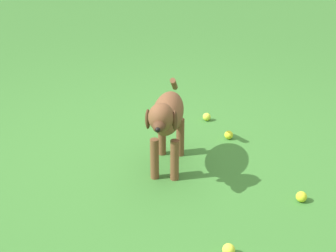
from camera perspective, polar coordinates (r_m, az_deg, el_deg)
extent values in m
plane|color=#38722D|center=(3.42, -2.21, -3.95)|extent=(14.00, 14.00, 0.00)
ellipsoid|color=brown|center=(3.16, 0.00, 1.57)|extent=(0.31, 0.55, 0.23)
cylinder|color=brown|center=(3.11, 0.78, -4.04)|extent=(0.06, 0.06, 0.28)
cylinder|color=brown|center=(3.13, -1.59, -3.89)|extent=(0.06, 0.06, 0.28)
cylinder|color=brown|center=(3.41, 1.46, -1.34)|extent=(0.06, 0.06, 0.28)
cylinder|color=brown|center=(3.43, -0.71, -1.21)|extent=(0.06, 0.06, 0.28)
ellipsoid|color=brown|center=(2.83, -0.82, 1.05)|extent=(0.19, 0.20, 0.17)
ellipsoid|color=#472B19|center=(2.77, -1.05, 0.03)|extent=(0.10, 0.13, 0.07)
sphere|color=black|center=(2.72, -1.22, -0.45)|extent=(0.03, 0.03, 0.03)
ellipsoid|color=#472B19|center=(2.84, 0.82, 0.64)|extent=(0.04, 0.06, 0.13)
ellipsoid|color=#472B19|center=(2.86, -2.40, 0.81)|extent=(0.04, 0.06, 0.13)
cylinder|color=brown|center=(3.43, 0.71, 4.98)|extent=(0.08, 0.17, 0.14)
sphere|color=#C8D328|center=(3.72, 7.17, -1.05)|extent=(0.07, 0.07, 0.07)
sphere|color=#C6D53C|center=(4.02, 4.59, 1.08)|extent=(0.07, 0.07, 0.07)
sphere|color=#D5DF3B|center=(2.56, 7.16, -14.28)|extent=(0.07, 0.07, 0.07)
sphere|color=#CCD82B|center=(3.05, 15.45, -8.04)|extent=(0.07, 0.07, 0.07)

